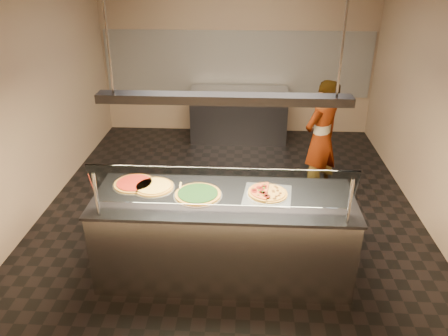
# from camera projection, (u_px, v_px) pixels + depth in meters

# --- Properties ---
(ground) EXTENTS (5.00, 6.00, 0.02)m
(ground) POSITION_uv_depth(u_px,v_px,m) (230.00, 210.00, 5.94)
(ground) COLOR black
(ground) RESTS_ON ground
(wall_back) EXTENTS (5.00, 0.02, 3.00)m
(wall_back) POSITION_uv_depth(u_px,v_px,m) (237.00, 53.00, 7.98)
(wall_back) COLOR #91745D
(wall_back) RESTS_ON ground
(wall_front) EXTENTS (5.00, 0.02, 3.00)m
(wall_front) POSITION_uv_depth(u_px,v_px,m) (210.00, 258.00, 2.58)
(wall_front) COLOR #91745D
(wall_front) RESTS_ON ground
(wall_left) EXTENTS (0.02, 6.00, 3.00)m
(wall_left) POSITION_uv_depth(u_px,v_px,m) (29.00, 99.00, 5.40)
(wall_left) COLOR #91745D
(wall_left) RESTS_ON ground
(wall_right) EXTENTS (0.02, 6.00, 3.00)m
(wall_right) POSITION_uv_depth(u_px,v_px,m) (443.00, 106.00, 5.15)
(wall_right) COLOR #91745D
(wall_right) RESTS_ON ground
(tile_band) EXTENTS (4.90, 0.02, 1.20)m
(tile_band) POSITION_uv_depth(u_px,v_px,m) (237.00, 64.00, 8.04)
(tile_band) COLOR silver
(tile_band) RESTS_ON wall_back
(serving_counter) EXTENTS (2.63, 0.94, 0.93)m
(serving_counter) POSITION_uv_depth(u_px,v_px,m) (224.00, 235.00, 4.57)
(serving_counter) COLOR #B7B7BC
(serving_counter) RESTS_ON ground
(sneeze_guard) EXTENTS (2.39, 0.18, 0.54)m
(sneeze_guard) POSITION_uv_depth(u_px,v_px,m) (222.00, 188.00, 3.93)
(sneeze_guard) COLOR #B7B7BC
(sneeze_guard) RESTS_ON serving_counter
(perforated_tray) EXTENTS (0.52, 0.52, 0.01)m
(perforated_tray) POSITION_uv_depth(u_px,v_px,m) (267.00, 194.00, 4.41)
(perforated_tray) COLOR silver
(perforated_tray) RESTS_ON serving_counter
(half_pizza_pepperoni) EXTENTS (0.24, 0.41, 0.05)m
(half_pizza_pepperoni) POSITION_uv_depth(u_px,v_px,m) (258.00, 192.00, 4.40)
(half_pizza_pepperoni) COLOR #96611D
(half_pizza_pepperoni) RESTS_ON perforated_tray
(half_pizza_sausage) EXTENTS (0.24, 0.41, 0.04)m
(half_pizza_sausage) POSITION_uv_depth(u_px,v_px,m) (277.00, 193.00, 4.39)
(half_pizza_sausage) COLOR #96611D
(half_pizza_sausage) RESTS_ON perforated_tray
(pizza_spinach) EXTENTS (0.49, 0.49, 0.03)m
(pizza_spinach) POSITION_uv_depth(u_px,v_px,m) (198.00, 194.00, 4.40)
(pizza_spinach) COLOR silver
(pizza_spinach) RESTS_ON serving_counter
(pizza_cheese) EXTENTS (0.44, 0.44, 0.03)m
(pizza_cheese) POSITION_uv_depth(u_px,v_px,m) (154.00, 186.00, 4.54)
(pizza_cheese) COLOR silver
(pizza_cheese) RESTS_ON serving_counter
(pizza_tomato) EXTENTS (0.46, 0.46, 0.03)m
(pizza_tomato) POSITION_uv_depth(u_px,v_px,m) (135.00, 183.00, 4.60)
(pizza_tomato) COLOR silver
(pizza_tomato) RESTS_ON serving_counter
(pizza_spatula) EXTENTS (0.18, 0.23, 0.02)m
(pizza_spatula) POSITION_uv_depth(u_px,v_px,m) (184.00, 188.00, 4.48)
(pizza_spatula) COLOR #B7B7BC
(pizza_spatula) RESTS_ON pizza_spinach
(prep_table) EXTENTS (1.77, 0.74, 0.93)m
(prep_table) POSITION_uv_depth(u_px,v_px,m) (239.00, 115.00, 8.02)
(prep_table) COLOR #323237
(prep_table) RESTS_ON ground
(worker) EXTENTS (0.72, 0.70, 1.66)m
(worker) POSITION_uv_depth(u_px,v_px,m) (321.00, 139.00, 6.00)
(worker) COLOR #2E2C38
(worker) RESTS_ON ground
(heat_lamp_housing) EXTENTS (2.30, 0.18, 0.08)m
(heat_lamp_housing) POSITION_uv_depth(u_px,v_px,m) (224.00, 99.00, 3.92)
(heat_lamp_housing) COLOR #323237
(heat_lamp_housing) RESTS_ON ceiling
(lamp_rod_left) EXTENTS (0.02, 0.02, 1.01)m
(lamp_rod_left) POSITION_uv_depth(u_px,v_px,m) (107.00, 35.00, 3.73)
(lamp_rod_left) COLOR #B7B7BC
(lamp_rod_left) RESTS_ON ceiling
(lamp_rod_right) EXTENTS (0.02, 0.02, 1.01)m
(lamp_rod_right) POSITION_uv_depth(u_px,v_px,m) (343.00, 37.00, 3.63)
(lamp_rod_right) COLOR #B7B7BC
(lamp_rod_right) RESTS_ON ceiling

